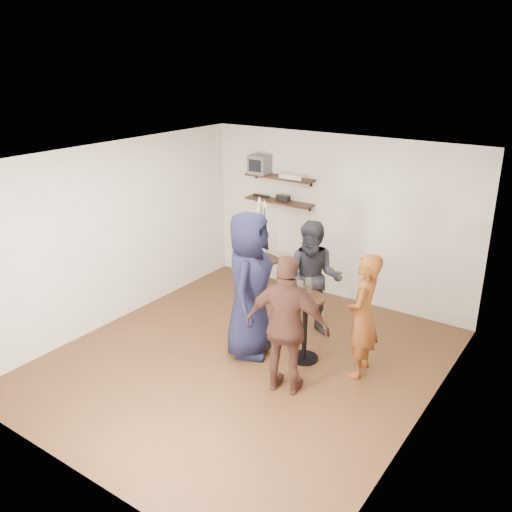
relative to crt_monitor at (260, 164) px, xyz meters
The scene contains 18 objects.
room 2.84m from the crt_monitor, 59.91° to the right, with size 4.58×5.08×2.68m.
shelf_upper 0.41m from the crt_monitor, ahead, with size 1.20×0.25×0.04m, color black.
shelf_lower 0.68m from the crt_monitor, ahead, with size 1.20×0.25×0.04m, color black.
crt_monitor is the anchor object (origin of this frame).
dvd_deck 0.65m from the crt_monitor, ahead, with size 0.40×0.24×0.06m, color silver.
radio 0.67m from the crt_monitor, ahead, with size 0.22×0.10×0.10m, color black.
power_strip 0.54m from the crt_monitor, 98.85° to the left, with size 0.30×0.05×0.03m, color black.
side_table 1.64m from the crt_monitor, 54.21° to the right, with size 0.65×0.65×0.63m.
vase_lilies 1.26m from the crt_monitor, 54.34° to the right, with size 0.20×0.21×1.06m.
drinks_table 3.11m from the crt_monitor, 43.75° to the right, with size 0.48×0.48×0.88m.
wine_glass_fl 2.91m from the crt_monitor, 45.20° to the right, with size 0.07×0.07×0.21m.
wine_glass_fr 2.98m from the crt_monitor, 43.34° to the right, with size 0.07×0.07×0.20m.
wine_glass_bl 2.86m from the crt_monitor, 42.76° to the right, with size 0.07×0.07×0.22m.
wine_glass_br 2.92m from the crt_monitor, 43.21° to the right, with size 0.07×0.07×0.22m.
person_plaid 3.47m from the crt_monitor, 33.49° to the right, with size 0.57×0.37×1.56m, color red.
person_dark 2.43m from the crt_monitor, 35.40° to the right, with size 0.80×0.62×1.64m, color black.
person_navy 2.72m from the crt_monitor, 58.79° to the right, with size 0.94×0.61×1.92m, color black.
person_brown 3.58m from the crt_monitor, 50.49° to the right, with size 0.98×0.41×1.67m, color #44251D.
Camera 1 is at (3.57, -4.90, 3.70)m, focal length 38.00 mm.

